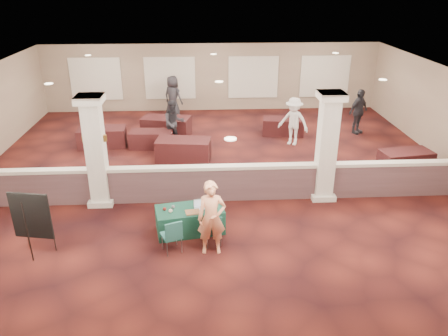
{
  "coord_description": "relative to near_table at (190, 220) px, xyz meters",
  "views": [
    {
      "loc": [
        -0.56,
        -12.95,
        6.09
      ],
      "look_at": [
        0.04,
        -2.0,
        1.24
      ],
      "focal_mm": 35.0,
      "sensor_mm": 36.0,
      "label": 1
    }
  ],
  "objects": [
    {
      "name": "ground",
      "position": [
        0.91,
        3.17,
        -0.33
      ],
      "size": [
        16.0,
        16.0,
        0.0
      ],
      "primitive_type": "plane",
      "color": "#4B1812",
      "rests_on": "ground"
    },
    {
      "name": "wall_back",
      "position": [
        0.91,
        11.17,
        1.27
      ],
      "size": [
        16.0,
        0.04,
        3.2
      ],
      "primitive_type": "cube",
      "color": "#7E6657",
      "rests_on": "ground"
    },
    {
      "name": "wall_front",
      "position": [
        0.91,
        -4.83,
        1.27
      ],
      "size": [
        16.0,
        0.04,
        3.2
      ],
      "primitive_type": "cube",
      "color": "#7E6657",
      "rests_on": "ground"
    },
    {
      "name": "ceiling",
      "position": [
        0.91,
        3.17,
        2.87
      ],
      "size": [
        16.0,
        16.0,
        0.02
      ],
      "primitive_type": "cube",
      "color": "white",
      "rests_on": "wall_back"
    },
    {
      "name": "partition_wall",
      "position": [
        0.91,
        1.67,
        0.24
      ],
      "size": [
        15.6,
        0.28,
        1.1
      ],
      "color": "#4C3438",
      "rests_on": "ground"
    },
    {
      "name": "column_left",
      "position": [
        -2.59,
        1.67,
        1.31
      ],
      "size": [
        0.72,
        0.72,
        3.2
      ],
      "color": "white",
      "rests_on": "ground"
    },
    {
      "name": "column_right",
      "position": [
        3.91,
        1.67,
        1.31
      ],
      "size": [
        0.72,
        0.72,
        3.2
      ],
      "color": "white",
      "rests_on": "ground"
    },
    {
      "name": "sconce_left",
      "position": [
        -2.87,
        1.67,
        1.67
      ],
      "size": [
        0.12,
        0.12,
        0.18
      ],
      "color": "brown",
      "rests_on": "column_left"
    },
    {
      "name": "sconce_right",
      "position": [
        -2.31,
        1.67,
        1.67
      ],
      "size": [
        0.12,
        0.12,
        0.18
      ],
      "color": "brown",
      "rests_on": "column_left"
    },
    {
      "name": "near_table",
      "position": [
        0.0,
        0.0,
        0.0
      ],
      "size": [
        1.82,
        1.14,
        0.65
      ],
      "primitive_type": "cube",
      "rotation": [
        0.0,
        0.0,
        0.18
      ],
      "color": "#0E3429",
      "rests_on": "ground"
    },
    {
      "name": "conf_chair_main",
      "position": [
        0.57,
        -0.71,
        0.16
      ],
      "size": [
        0.5,
        0.51,
        0.82
      ],
      "rotation": [
        0.0,
        0.0,
        0.27
      ],
      "color": "#1B4E4F",
      "rests_on": "ground"
    },
    {
      "name": "conf_chair_side",
      "position": [
        -0.39,
        -0.96,
        0.19
      ],
      "size": [
        0.58,
        0.58,
        0.88
      ],
      "rotation": [
        0.0,
        0.0,
        0.4
      ],
      "color": "#1B4E4F",
      "rests_on": "ground"
    },
    {
      "name": "easel_board",
      "position": [
        -3.59,
        -0.86,
        0.71
      ],
      "size": [
        0.95,
        0.54,
        1.63
      ],
      "rotation": [
        0.0,
        0.0,
        -0.19
      ],
      "color": "black",
      "rests_on": "ground"
    },
    {
      "name": "woman",
      "position": [
        0.54,
        -0.96,
        0.59
      ],
      "size": [
        0.67,
        0.45,
        1.84
      ],
      "primitive_type": "imported",
      "rotation": [
        0.0,
        0.0,
        0.02
      ],
      "color": "#EB7E66",
      "rests_on": "ground"
    },
    {
      "name": "far_table_front_left",
      "position": [
        -1.59,
        6.15,
        -0.0
      ],
      "size": [
        1.66,
        0.91,
        0.65
      ],
      "primitive_type": "cube",
      "rotation": [
        0.0,
        0.0,
        -0.07
      ],
      "color": "black",
      "rests_on": "ground"
    },
    {
      "name": "far_table_front_center",
      "position": [
        -0.31,
        4.8,
        0.06
      ],
      "size": [
        2.01,
        1.18,
        0.77
      ],
      "primitive_type": "cube",
      "rotation": [
        0.0,
        0.0,
        -0.13
      ],
      "color": "black",
      "rests_on": "ground"
    },
    {
      "name": "far_table_front_right",
      "position": [
        7.23,
        3.47,
        0.02
      ],
      "size": [
        1.82,
        1.1,
        0.69
      ],
      "primitive_type": "cube",
      "rotation": [
        0.0,
        0.0,
        0.15
      ],
      "color": "black",
      "rests_on": "ground"
    },
    {
      "name": "far_table_back_left",
      "position": [
        -3.49,
        6.37,
        0.04
      ],
      "size": [
        1.85,
        1.02,
        0.73
      ],
      "primitive_type": "cube",
      "rotation": [
        0.0,
        0.0,
        0.07
      ],
      "color": "black",
      "rests_on": "ground"
    },
    {
      "name": "far_table_back_center",
      "position": [
        -1.09,
        7.46,
        0.06
      ],
      "size": [
        2.09,
        1.37,
        0.78
      ],
      "primitive_type": "cube",
      "rotation": [
        0.0,
        0.0,
        -0.23
      ],
      "color": "black",
      "rests_on": "ground"
    },
    {
      "name": "far_table_back_right",
      "position": [
        3.75,
        7.38,
        0.01
      ],
      "size": [
        1.77,
        1.07,
        0.68
      ],
      "primitive_type": "cube",
      "rotation": [
        0.0,
        0.0,
        -0.15
      ],
      "color": "black",
      "rests_on": "ground"
    },
    {
      "name": "attendee_a",
      "position": [
        -0.7,
        6.35,
        0.56
      ],
      "size": [
        0.96,
        0.72,
        1.78
      ],
      "primitive_type": "imported",
      "rotation": [
        0.0,
        0.0,
        0.33
      ],
      "color": "black",
      "rests_on": "ground"
    },
    {
      "name": "attendee_b",
      "position": [
        3.91,
        6.17,
        0.61
      ],
      "size": [
        1.3,
        1.1,
        1.87
      ],
      "primitive_type": "imported",
      "rotation": [
        0.0,
        0.0,
        -0.56
      ],
      "color": "#B9B9B4",
      "rests_on": "ground"
    },
    {
      "name": "attendee_c",
      "position": [
        6.86,
        7.36,
        0.61
      ],
      "size": [
        1.2,
        1.04,
        1.86
      ],
      "primitive_type": "imported",
      "rotation": [
        0.0,
        0.0,
        0.59
      ],
      "color": "black",
      "rests_on": "ground"
    },
    {
      "name": "attendee_d",
      "position": [
        -0.94,
        10.17,
        0.63
      ],
      "size": [
        1.07,
        0.95,
        1.91
      ],
      "primitive_type": "imported",
      "rotation": [
        0.0,
        0.0,
        2.55
      ],
      "color": "black",
      "rests_on": "ground"
    },
    {
      "name": "laptop_base",
      "position": [
        0.27,
        0.0,
        0.33
      ],
      "size": [
        0.33,
        0.26,
        0.02
      ],
      "primitive_type": "cube",
      "rotation": [
        0.0,
        0.0,
        0.18
      ],
      "color": "silver",
      "rests_on": "near_table"
    },
    {
      "name": "laptop_screen",
      "position": [
        0.25,
        0.11,
        0.44
      ],
      "size": [
        0.29,
        0.06,
        0.2
      ],
      "primitive_type": "cube",
      "rotation": [
        0.0,
        0.0,
        0.18
      ],
      "color": "silver",
      "rests_on": "near_table"
    },
    {
      "name": "screen_glow",
      "position": [
        0.25,
        0.1,
        0.43
      ],
      "size": [
        0.26,
        0.05,
        0.17
      ],
      "primitive_type": "cube",
      "rotation": [
        0.0,
        0.0,
        0.18
      ],
      "color": "silver",
      "rests_on": "near_table"
    },
    {
      "name": "knitting",
      "position": [
        0.08,
        -0.21,
        0.34
      ],
      "size": [
        0.4,
        0.33,
        0.03
      ],
      "primitive_type": "cube",
      "rotation": [
        0.0,
        0.0,
        0.18
      ],
      "color": "#B7641D",
      "rests_on": "near_table"
    },
    {
      "name": "yarn_cream",
      "position": [
        -0.47,
        -0.18,
        0.38
      ],
      "size": [
        0.1,
        0.1,
        0.1
      ],
      "primitive_type": "sphere",
      "color": "beige",
      "rests_on": "near_table"
    },
    {
      "name": "yarn_red",
      "position": [
        -0.62,
        -0.07,
        0.37
      ],
      "size": [
        0.09,
        0.09,
        0.09
      ],
      "primitive_type": "sphere",
      "color": "maroon",
      "rests_on": "near_table"
    },
    {
      "name": "yarn_grey",
      "position": [
        -0.42,
        0.03,
        0.37
      ],
      "size": [
        0.09,
        0.09,
        0.09
      ],
      "primitive_type": "sphere",
      "color": "#4E4D53",
      "rests_on": "near_table"
    },
    {
      "name": "scissors",
      "position": [
        0.62,
        -0.14,
        0.33
      ],
      "size": [
        0.11,
        0.05,
        0.01
      ],
      "primitive_type": "cube",
      "rotation": [
        0.0,
        0.0,
        0.18
      ],
      "color": "red",
      "rests_on": "near_table"
    }
  ]
}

